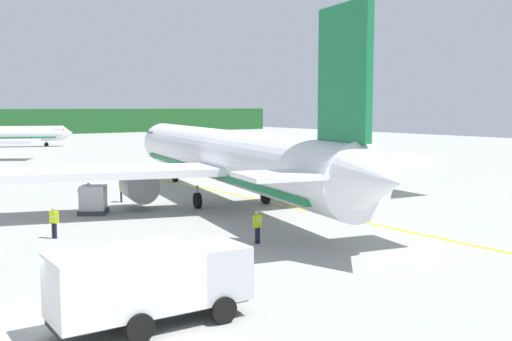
{
  "coord_description": "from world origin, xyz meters",
  "views": [
    {
      "loc": [
        -5.93,
        -19.44,
        7.08
      ],
      "look_at": [
        15.71,
        10.98,
        3.15
      ],
      "focal_mm": 42.76,
      "sensor_mm": 36.0,
      "label": 1
    }
  ],
  "objects": [
    {
      "name": "service_truck_fuel",
      "position": [
        2.4,
        -1.89,
        1.5
      ],
      "size": [
        6.51,
        2.61,
        2.62
      ],
      "color": "silver",
      "rests_on": "ground"
    },
    {
      "name": "crew_marshaller",
      "position": [
        3.92,
        13.15,
        1.01
      ],
      "size": [
        0.43,
        0.55,
        1.7
      ],
      "color": "#191E33",
      "rests_on": "ground"
    },
    {
      "name": "crew_loader_left",
      "position": [
        11.86,
        22.85,
        0.94
      ],
      "size": [
        0.4,
        0.58,
        1.6
      ],
      "color": "#191E33",
      "rests_on": "ground"
    },
    {
      "name": "airliner_foreground",
      "position": [
        17.84,
        17.53,
        3.39
      ],
      "size": [
        34.42,
        41.37,
        11.9
      ],
      "color": "white",
      "rests_on": "ground"
    },
    {
      "name": "apron_guide_line",
      "position": [
        20.82,
        13.09,
        0.01
      ],
      "size": [
        0.3,
        60.0,
        0.01
      ],
      "primitive_type": "cube",
      "color": "yellow",
      "rests_on": "ground"
    },
    {
      "name": "cargo_container_near",
      "position": [
        8.33,
        19.22,
        0.95
      ],
      "size": [
        2.45,
        2.45,
        2.01
      ],
      "color": "#333338",
      "rests_on": "ground"
    },
    {
      "name": "crew_loader_right",
      "position": [
        12.11,
        5.79,
        1.03
      ],
      "size": [
        0.62,
        0.3,
        1.74
      ],
      "color": "#191E33",
      "rests_on": "ground"
    }
  ]
}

